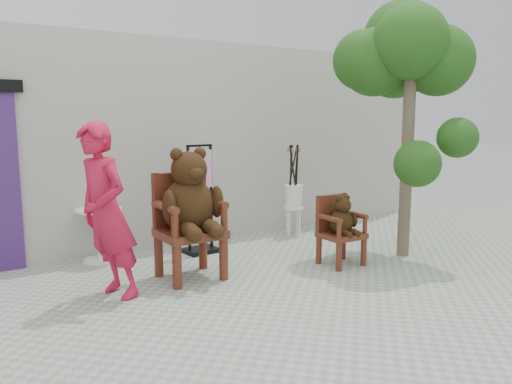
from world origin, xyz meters
TOP-DOWN VIEW (x-y plane):
  - ground_plane at (0.00, 0.00)m, footprint 60.00×60.00m
  - back_wall at (0.00, 3.10)m, footprint 9.00×1.00m
  - chair_big at (-0.82, 1.08)m, footprint 0.74×0.81m
  - chair_small at (1.03, 0.53)m, footprint 0.51×0.49m
  - person at (-1.83, 0.90)m, footprint 0.62×0.77m
  - cafe_table at (-1.52, 2.35)m, footprint 0.60×0.60m
  - display_stand at (-0.21, 2.01)m, footprint 0.48×0.39m
  - stool_bucket at (1.52, 2.15)m, footprint 0.32×0.32m
  - tree at (2.13, 0.59)m, footprint 1.63×1.82m

SIDE VIEW (x-z plane):
  - ground_plane at x=0.00m, z-range 0.00..0.00m
  - cafe_table at x=-1.52m, z-range 0.09..0.79m
  - chair_small at x=1.03m, z-range 0.09..0.99m
  - display_stand at x=-0.21m, z-range -0.17..1.34m
  - stool_bucket at x=1.52m, z-range -0.08..1.37m
  - chair_big at x=-0.82m, z-range 0.10..1.64m
  - person at x=-1.83m, z-range 0.00..1.84m
  - back_wall at x=0.00m, z-range 0.00..3.00m
  - tree at x=2.13m, z-range 0.90..4.38m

